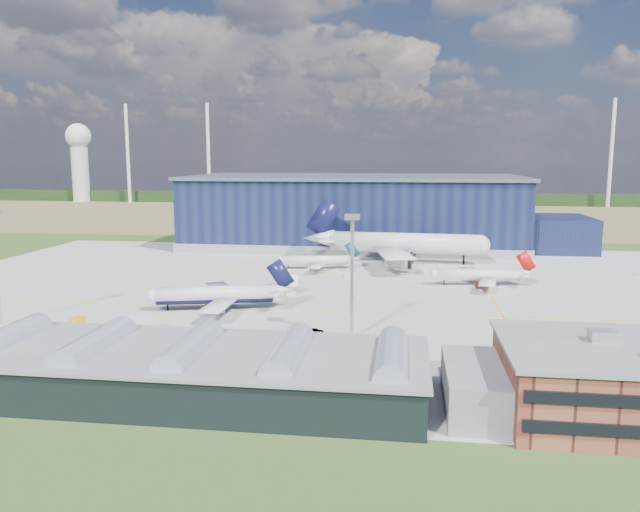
# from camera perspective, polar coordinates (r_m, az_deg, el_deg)

# --- Properties ---
(ground) EXTENTS (600.00, 600.00, 0.00)m
(ground) POSITION_cam_1_polar(r_m,az_deg,el_deg) (145.50, 0.01, -4.07)
(ground) COLOR #29481B
(ground) RESTS_ON ground
(apron) EXTENTS (220.00, 160.00, 0.08)m
(apron) POSITION_cam_1_polar(r_m,az_deg,el_deg) (155.16, 0.52, -3.22)
(apron) COLOR #AFAFA9
(apron) RESTS_ON ground
(farmland) EXTENTS (600.00, 220.00, 0.01)m
(farmland) POSITION_cam_1_polar(r_m,az_deg,el_deg) (362.37, 4.81, 3.81)
(farmland) COLOR olive
(farmland) RESTS_ON ground
(treeline) EXTENTS (600.00, 8.00, 8.00)m
(treeline) POSITION_cam_1_polar(r_m,az_deg,el_deg) (441.72, 5.39, 5.27)
(treeline) COLOR black
(treeline) RESTS_ON ground
(horizon_dressing) EXTENTS (440.20, 18.00, 70.00)m
(horizon_dressing) POSITION_cam_1_polar(r_m,az_deg,el_deg) (483.14, -18.17, 8.77)
(horizon_dressing) COLOR silver
(horizon_dressing) RESTS_ON ground
(hangar) EXTENTS (145.00, 62.00, 26.10)m
(hangar) POSITION_cam_1_polar(r_m,az_deg,el_deg) (236.70, 3.85, 3.86)
(hangar) COLOR #101537
(hangar) RESTS_ON ground
(glass_concourse) EXTENTS (78.00, 23.00, 8.60)m
(glass_concourse) POSITION_cam_1_polar(r_m,az_deg,el_deg) (89.40, -9.58, -10.26)
(glass_concourse) COLOR black
(glass_concourse) RESTS_ON ground
(light_mast_center) EXTENTS (2.60, 2.60, 23.00)m
(light_mast_center) POSITION_cam_1_polar(r_m,az_deg,el_deg) (112.14, 2.96, 0.01)
(light_mast_center) COLOR #B5B7BD
(light_mast_center) RESTS_ON ground
(airliner_navy) EXTENTS (39.72, 39.21, 10.64)m
(airliner_navy) POSITION_cam_1_polar(r_m,az_deg,el_deg) (137.54, -9.59, -2.70)
(airliner_navy) COLOR silver
(airliner_navy) RESTS_ON ground
(airliner_red) EXTENTS (30.41, 29.88, 9.02)m
(airliner_red) POSITION_cam_1_polar(r_m,az_deg,el_deg) (165.88, 14.26, -1.12)
(airliner_red) COLOR silver
(airliner_red) RESTS_ON ground
(airliner_widebody) EXTENTS (62.97, 61.78, 19.27)m
(airliner_widebody) POSITION_cam_1_polar(r_m,az_deg,el_deg) (196.74, 7.69, 2.15)
(airliner_widebody) COLOR silver
(airliner_widebody) RESTS_ON ground
(airliner_regional) EXTENTS (28.94, 28.48, 8.26)m
(airliner_regional) POSITION_cam_1_polar(r_m,az_deg,el_deg) (184.58, -0.49, 0.05)
(airliner_regional) COLOR silver
(airliner_regional) RESTS_ON ground
(gse_tug_a) EXTENTS (2.31, 3.45, 1.36)m
(gse_tug_a) POSITION_cam_1_polar(r_m,az_deg,el_deg) (152.28, -2.80, -3.22)
(gse_tug_a) COLOR gold
(gse_tug_a) RESTS_ON ground
(gse_tug_b) EXTENTS (2.18, 2.96, 1.19)m
(gse_tug_b) POSITION_cam_1_polar(r_m,az_deg,el_deg) (134.61, -21.35, -5.53)
(gse_tug_b) COLOR gold
(gse_tug_b) RESTS_ON ground
(gse_van_a) EXTENTS (6.09, 4.22, 2.44)m
(gse_van_a) POSITION_cam_1_polar(r_m,az_deg,el_deg) (126.49, -15.73, -5.86)
(gse_van_a) COLOR silver
(gse_van_a) RESTS_ON ground
(gse_cart_a) EXTENTS (2.71, 3.23, 1.19)m
(gse_cart_a) POSITION_cam_1_polar(r_m,az_deg,el_deg) (181.28, 9.33, -1.37)
(gse_cart_a) COLOR silver
(gse_cart_a) RESTS_ON ground
(gse_cart_b) EXTENTS (3.53, 2.87, 1.32)m
(gse_cart_b) POSITION_cam_1_polar(r_m,az_deg,el_deg) (171.79, 2.86, -1.81)
(gse_cart_b) COLOR silver
(gse_cart_b) RESTS_ON ground
(airstair) EXTENTS (2.62, 5.13, 3.14)m
(airstair) POSITION_cam_1_polar(r_m,az_deg,el_deg) (152.23, -2.40, -2.88)
(airstair) COLOR silver
(airstair) RESTS_ON ground
(car_b) EXTENTS (3.39, 1.86, 1.06)m
(car_b) POSITION_cam_1_polar(r_m,az_deg,el_deg) (118.09, -0.42, -6.93)
(car_b) COLOR #99999E
(car_b) RESTS_ON ground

